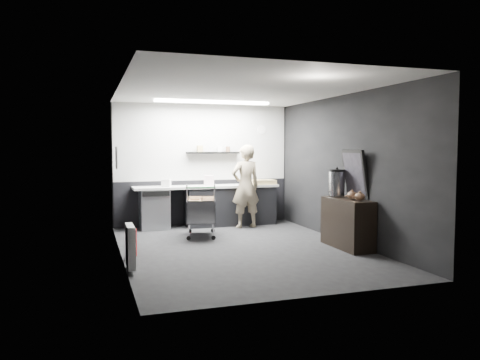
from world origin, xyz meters
name	(u,v)px	position (x,y,z in m)	size (l,w,h in m)	color
floor	(241,248)	(0.00, 0.00, 0.00)	(5.50, 5.50, 0.00)	black
ceiling	(241,90)	(0.00, 0.00, 2.70)	(5.50, 5.50, 0.00)	silver
wall_back	(203,165)	(0.00, 2.75, 1.35)	(5.50, 5.50, 0.00)	black
wall_front	(316,181)	(0.00, -2.75, 1.35)	(5.50, 5.50, 0.00)	black
wall_left	(120,172)	(-2.00, 0.00, 1.35)	(5.50, 5.50, 0.00)	black
wall_right	(344,169)	(2.00, 0.00, 1.35)	(5.50, 5.50, 0.00)	black
kitchen_wall_panel	(203,142)	(0.00, 2.73, 1.85)	(3.95, 0.02, 1.70)	beige
dado_panel	(203,202)	(0.00, 2.73, 0.50)	(3.95, 0.02, 1.00)	black
floating_shelf	(213,153)	(0.20, 2.62, 1.62)	(1.20, 0.22, 0.04)	black
wall_clock	(261,130)	(1.40, 2.72, 2.15)	(0.20, 0.20, 0.03)	white
poster	(116,158)	(-1.98, 1.30, 1.55)	(0.02, 0.30, 0.40)	white
poster_red_band	(117,154)	(-1.98, 1.30, 1.62)	(0.01, 0.22, 0.10)	red
radiator	(130,246)	(-1.94, -0.90, 0.35)	(0.10, 0.50, 0.60)	white
ceiling_strip	(213,102)	(0.00, 1.85, 2.67)	(2.40, 0.20, 0.04)	white
prep_counter	(213,205)	(0.14, 2.42, 0.46)	(3.20, 0.61, 0.90)	black
person	(246,186)	(0.75, 1.97, 0.90)	(0.65, 0.43, 1.79)	#C2B799
shopping_cart	(201,212)	(-0.40, 1.29, 0.48)	(0.75, 1.04, 1.01)	silver
sideboard	(347,216)	(1.78, -0.49, 0.54)	(0.48, 1.13, 1.70)	black
fire_extinguisher	(132,241)	(-1.85, -0.10, 0.26)	(0.16, 0.16, 0.53)	red
cardboard_box	(263,182)	(1.32, 2.37, 0.95)	(0.51, 0.39, 0.10)	tan
pink_tub	(209,180)	(0.05, 2.42, 1.01)	(0.22, 0.22, 0.22)	#F5D4DA
white_container	(166,183)	(-0.90, 2.37, 0.98)	(0.18, 0.14, 0.16)	white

